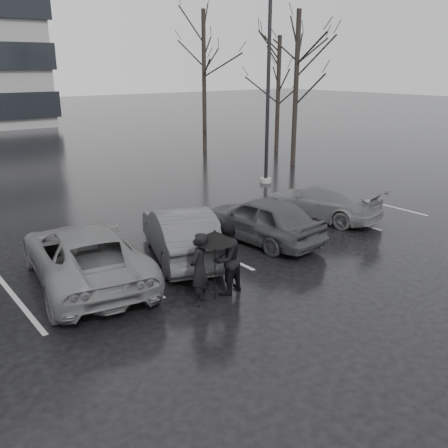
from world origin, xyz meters
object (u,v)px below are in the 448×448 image
pedestrian_right (226,259)px  tree_east (296,90)px  lamp_post (268,87)px  car_west_b (85,255)px  car_east (321,201)px  car_main (261,219)px  tree_ne (278,95)px  car_west_a (181,233)px  pedestrian_left (199,269)px  tree_north (204,82)px

pedestrian_right → tree_east: tree_east is taller
lamp_post → tree_east: 4.70m
car_west_b → pedestrian_right: pedestrian_right is taller
car_west_b → car_east: car_west_b is taller
car_main → tree_ne: tree_ne is taller
car_west_a → tree_east: tree_east is taller
pedestrian_left → car_main: bearing=179.3°
lamp_post → tree_ne: 9.15m
tree_east → tree_ne: bearing=58.0°
tree_east → car_east: bearing=-129.2°
car_main → pedestrian_left: size_ratio=2.45×
car_main → tree_ne: bearing=-140.0°
pedestrian_left → tree_east: 17.68m
tree_east → tree_north: 7.08m
car_east → car_main: bearing=-2.6°
car_main → car_west_a: bearing=-12.1°
car_west_b → car_east: (8.92, 0.20, -0.11)m
car_east → pedestrian_right: (-6.49, -2.87, 0.25)m
car_west_a → pedestrian_right: (-0.41, -2.63, 0.15)m
car_east → lamp_post: size_ratio=0.46×
car_west_b → pedestrian_left: bearing=129.4°
pedestrian_right → car_west_a: bearing=-113.9°
pedestrian_left → tree_ne: bearing=-169.4°
pedestrian_left → tree_north: bearing=-157.3°
tree_east → car_west_b: bearing=-152.4°
tree_ne → car_west_b: bearing=-146.0°
lamp_post → car_main: bearing=-133.0°
car_main → lamp_post: 9.01m
car_main → car_east: bearing=-175.8°
car_east → car_west_b: bearing=-10.8°
car_west_b → tree_ne: bearing=-136.6°
car_main → car_west_b: size_ratio=0.79×
car_west_b → lamp_post: lamp_post is taller
pedestrian_left → tree_east: bearing=-173.6°
pedestrian_left → tree_ne: 22.05m
car_west_a → pedestrian_left: (-1.25, -2.72, 0.13)m
pedestrian_left → tree_ne: (16.18, 14.74, 2.64)m
car_west_b → tree_north: 20.99m
car_east → tree_north: 16.14m
pedestrian_right → tree_north: tree_north is taller
pedestrian_right → tree_east: bearing=-155.4°
car_main → car_west_b: bearing=-9.0°
car_west_a → car_west_b: 2.84m
car_east → tree_north: size_ratio=0.51×
tree_ne → tree_north: 4.67m
car_west_b → pedestrian_right: 3.61m
car_east → pedestrian_right: size_ratio=2.47×
pedestrian_right → car_west_b: bearing=-62.7°
tree_east → tree_ne: (2.50, 4.00, -0.50)m
car_east → lamp_post: (2.28, 5.47, 3.70)m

